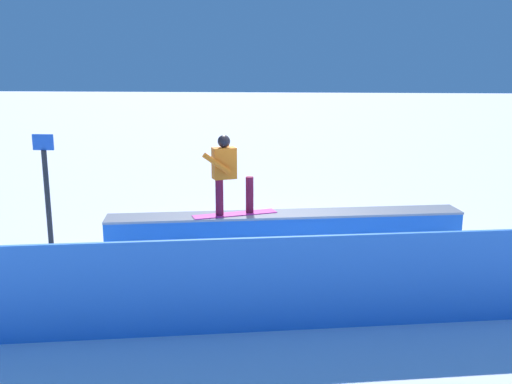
{
  "coord_description": "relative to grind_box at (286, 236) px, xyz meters",
  "views": [
    {
      "loc": [
        -0.3,
        10.03,
        3.43
      ],
      "look_at": [
        0.46,
        1.09,
        1.41
      ],
      "focal_mm": 40.25,
      "sensor_mm": 36.0,
      "label": 1
    }
  ],
  "objects": [
    {
      "name": "ground_plane",
      "position": [
        0.0,
        0.0,
        -0.36
      ],
      "size": [
        120.0,
        120.0,
        0.0
      ],
      "primitive_type": "plane",
      "color": "white"
    },
    {
      "name": "snowboarder",
      "position": [
        1.04,
        0.23,
        1.21
      ],
      "size": [
        1.51,
        0.87,
        1.44
      ],
      "color": "#C12188",
      "rests_on": "grind_box"
    },
    {
      "name": "grind_box",
      "position": [
        0.0,
        0.0,
        0.0
      ],
      "size": [
        6.43,
        1.83,
        0.79
      ],
      "color": "blue",
      "rests_on": "ground_plane"
    },
    {
      "name": "safety_fence",
      "position": [
        0.0,
        3.06,
        0.28
      ],
      "size": [
        9.2,
        1.84,
        1.28
      ],
      "primitive_type": "cube",
      "rotation": [
        0.0,
        0.0,
        0.19
      ],
      "color": "#357CE4",
      "rests_on": "ground_plane"
    },
    {
      "name": "trail_marker",
      "position": [
        4.59,
        -0.29,
        0.78
      ],
      "size": [
        0.4,
        0.1,
        2.14
      ],
      "color": "#262628",
      "rests_on": "ground_plane"
    }
  ]
}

